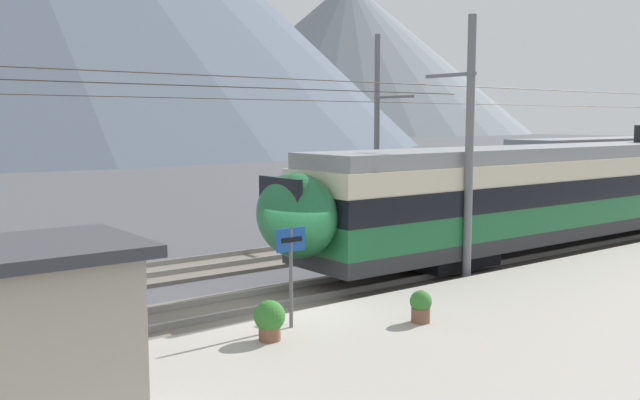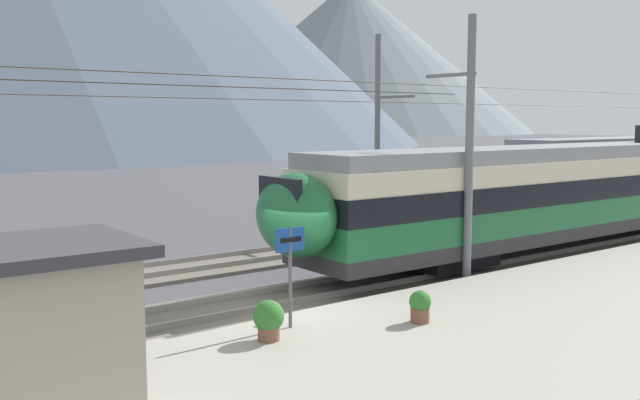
% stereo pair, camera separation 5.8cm
% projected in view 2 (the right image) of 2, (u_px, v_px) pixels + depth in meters
% --- Properties ---
extents(ground_plane, '(400.00, 400.00, 0.00)m').
position_uv_depth(ground_plane, '(282.00, 317.00, 17.00)').
color(ground_plane, '#4C4C51').
extents(platform_slab, '(120.00, 7.51, 0.36)m').
position_uv_depth(platform_slab, '(416.00, 361.00, 13.35)').
color(platform_slab, '#A39E93').
rests_on(platform_slab, ground).
extents(track_near, '(120.00, 3.00, 0.28)m').
position_uv_depth(track_near, '(258.00, 305.00, 17.86)').
color(track_near, '#6B6359').
rests_on(track_near, ground).
extents(track_far, '(120.00, 3.00, 0.28)m').
position_uv_depth(track_far, '(172.00, 271.00, 21.90)').
color(track_far, '#6B6359').
rests_on(track_far, ground).
extents(train_near_platform, '(27.76, 2.98, 4.27)m').
position_uv_depth(train_near_platform, '(583.00, 188.00, 26.16)').
color(train_near_platform, '#2D2D30').
rests_on(train_near_platform, track_near).
extents(catenary_mast_mid, '(38.10, 1.87, 7.67)m').
position_uv_depth(catenary_mast_mid, '(467.00, 146.00, 19.90)').
color(catenary_mast_mid, slate).
rests_on(catenary_mast_mid, ground).
extents(catenary_mast_far_side, '(38.10, 2.27, 8.26)m').
position_uv_depth(catenary_mast_far_side, '(379.00, 132.00, 29.03)').
color(catenary_mast_far_side, slate).
rests_on(catenary_mast_far_side, ground).
extents(platform_sign, '(0.70, 0.08, 2.14)m').
position_uv_depth(platform_sign, '(290.00, 254.00, 14.75)').
color(platform_sign, '#59595B').
rests_on(platform_sign, platform_slab).
extents(handbag_near_sign, '(0.32, 0.18, 0.39)m').
position_uv_depth(handbag_near_sign, '(273.00, 317.00, 15.19)').
color(handbag_near_sign, '#472D1E').
rests_on(handbag_near_sign, platform_slab).
extents(potted_plant_platform_edge, '(0.63, 0.63, 0.82)m').
position_uv_depth(potted_plant_platform_edge, '(269.00, 318.00, 13.99)').
color(potted_plant_platform_edge, brown).
rests_on(potted_plant_platform_edge, platform_slab).
extents(potted_plant_by_shelter, '(0.48, 0.48, 0.71)m').
position_uv_depth(potted_plant_by_shelter, '(420.00, 305.00, 15.25)').
color(potted_plant_by_shelter, brown).
rests_on(potted_plant_by_shelter, platform_slab).
extents(mountain_right_ridge, '(136.94, 136.94, 57.44)m').
position_uv_depth(mountain_right_ridge, '(350.00, 57.00, 267.24)').
color(mountain_right_ridge, slate).
rests_on(mountain_right_ridge, ground).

